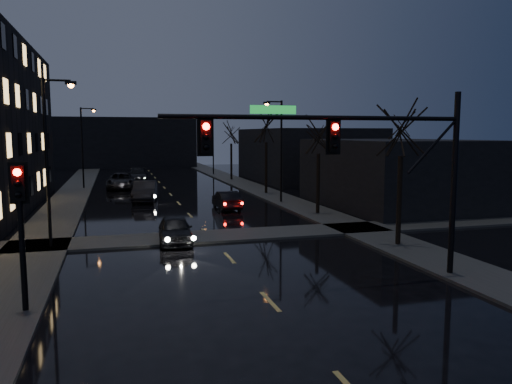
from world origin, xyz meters
TOP-DOWN VIEW (x-y plane):
  - sidewalk_left at (-8.50, 35.00)m, footprint 3.00×140.00m
  - sidewalk_right at (8.50, 35.00)m, footprint 3.00×140.00m
  - sidewalk_cross at (0.00, 18.50)m, footprint 40.00×3.00m
  - commercial_right_near at (15.50, 26.00)m, footprint 10.00×14.00m
  - commercial_right_far at (17.00, 48.00)m, footprint 12.00×18.00m
  - far_block at (-3.00, 78.00)m, footprint 22.00×10.00m
  - signal_mast at (3.85, 9.00)m, footprint 11.11×0.41m
  - signal_pole_left at (-7.50, 8.99)m, footprint 0.35×0.41m
  - tree_near at (8.40, 14.00)m, footprint 3.52×3.52m
  - tree_mid_a at (8.40, 24.00)m, footprint 3.30×3.30m
  - tree_mid_b at (8.40, 36.00)m, footprint 3.74×3.74m
  - tree_far at (8.40, 50.00)m, footprint 3.43×3.43m
  - streetlight_l_near at (-7.58, 18.00)m, footprint 1.53×0.28m
  - streetlight_l_far at (-7.58, 45.00)m, footprint 1.53×0.28m
  - streetlight_r_mid at (7.58, 30.00)m, footprint 1.53×0.28m
  - streetlight_r_far at (7.58, 58.00)m, footprint 1.53×0.28m
  - oncoming_car_a at (-1.95, 17.73)m, footprint 1.91×4.14m
  - oncoming_car_b at (-2.48, 33.98)m, footprint 2.37×5.14m
  - oncoming_car_c at (-4.19, 44.03)m, footprint 3.01×5.86m
  - oncoming_car_d at (-2.30, 50.79)m, footprint 2.56×5.46m
  - lead_car at (2.96, 27.98)m, footprint 1.44×4.08m

SIDE VIEW (x-z plane):
  - sidewalk_left at x=-8.50m, z-range 0.00..0.12m
  - sidewalk_right at x=8.50m, z-range 0.00..0.12m
  - sidewalk_cross at x=0.00m, z-range 0.00..0.12m
  - lead_car at x=2.96m, z-range 0.00..1.34m
  - oncoming_car_a at x=-1.95m, z-range 0.00..1.37m
  - oncoming_car_d at x=-2.30m, z-range 0.00..1.54m
  - oncoming_car_c at x=-4.19m, z-range 0.00..1.58m
  - oncoming_car_b at x=-2.48m, z-range 0.00..1.63m
  - commercial_right_near at x=15.50m, z-range 0.00..5.00m
  - commercial_right_far at x=17.00m, z-range 0.00..6.00m
  - signal_pole_left at x=-7.50m, z-range 0.75..5.27m
  - far_block at x=-3.00m, z-range 0.00..8.00m
  - streetlight_l_near at x=-7.58m, z-range 0.77..8.77m
  - streetlight_l_far at x=-7.58m, z-range 0.77..8.77m
  - streetlight_r_mid at x=7.58m, z-range 0.77..8.77m
  - streetlight_r_far at x=7.58m, z-range 0.77..8.77m
  - signal_mast at x=3.85m, z-range 1.37..8.37m
  - tree_mid_a at x=8.40m, z-range 2.04..9.61m
  - tree_far at x=8.40m, z-range 2.12..10.00m
  - tree_near at x=8.40m, z-range 2.18..10.26m
  - tree_mid_b at x=8.40m, z-range 2.32..10.90m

